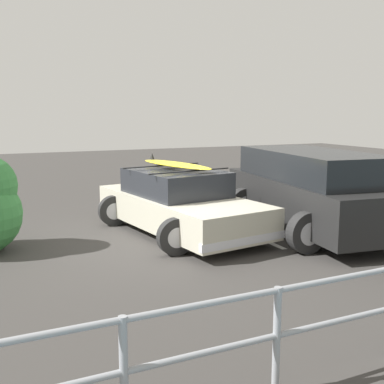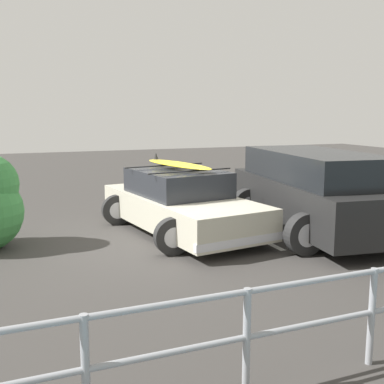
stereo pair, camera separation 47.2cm
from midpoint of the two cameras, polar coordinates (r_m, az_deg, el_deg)
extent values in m
cube|color=#383533|center=(9.52, -5.04, -5.84)|extent=(44.00, 44.00, 0.02)
cube|color=silver|center=(10.65, 3.57, -4.08)|extent=(0.12, 3.93, 0.00)
cube|color=#B7B29E|center=(10.03, -2.77, -2.12)|extent=(2.40, 4.53, 0.60)
cube|color=#23262B|center=(10.08, -3.29, 1.15)|extent=(1.86, 2.28, 0.51)
cube|color=silver|center=(8.36, 4.57, -5.78)|extent=(1.82, 0.37, 0.14)
cube|color=silver|center=(11.90, -7.89, -1.22)|extent=(1.82, 0.37, 0.14)
cylinder|color=black|center=(9.49, 6.10, -3.76)|extent=(0.67, 0.18, 0.67)
cylinder|color=#B7B7BC|center=(9.49, 6.10, -3.76)|extent=(0.37, 0.19, 0.37)
cylinder|color=black|center=(8.49, -3.55, -5.32)|extent=(0.67, 0.18, 0.67)
cylinder|color=#B7B7BC|center=(8.49, -3.55, -5.32)|extent=(0.37, 0.19, 0.37)
cylinder|color=black|center=(11.64, -2.20, -1.23)|extent=(0.67, 0.18, 0.67)
cylinder|color=#B7B7BC|center=(11.64, -2.20, -1.23)|extent=(0.37, 0.19, 0.37)
cylinder|color=black|center=(10.84, -10.51, -2.19)|extent=(0.67, 0.18, 0.67)
cylinder|color=#B7B7BC|center=(10.84, -10.51, -2.19)|extent=(0.37, 0.19, 0.37)
cylinder|color=black|center=(9.55, -1.62, 2.50)|extent=(1.86, 0.30, 0.03)
cylinder|color=black|center=(10.54, -4.84, 3.13)|extent=(1.86, 0.30, 0.03)
ellipsoid|color=yellow|center=(10.20, -3.25, 3.27)|extent=(1.02, 2.36, 0.09)
cone|color=black|center=(10.96, -5.98, 4.28)|extent=(0.10, 0.10, 0.14)
cube|color=black|center=(10.31, 12.57, -0.90)|extent=(2.32, 4.80, 0.87)
cube|color=black|center=(10.21, 12.72, 3.12)|extent=(2.05, 3.77, 0.58)
cylinder|color=black|center=(12.41, 7.00, 1.47)|extent=(0.70, 0.26, 0.68)
cylinder|color=black|center=(8.76, 11.90, -4.76)|extent=(0.75, 0.22, 0.75)
cylinder|color=#B7B7BC|center=(8.76, 11.90, -4.76)|extent=(0.41, 0.23, 0.41)
cylinder|color=black|center=(12.00, 12.96, -0.93)|extent=(0.75, 0.22, 0.75)
cylinder|color=#B7B7BC|center=(12.00, 12.96, -0.93)|extent=(0.41, 0.23, 0.41)
cylinder|color=black|center=(11.19, 4.91, -1.47)|extent=(0.75, 0.22, 0.75)
cylinder|color=#B7B7BC|center=(11.19, 4.91, -1.47)|extent=(0.41, 0.23, 0.41)
cylinder|color=gray|center=(4.49, 6.90, -17.15)|extent=(0.07, 0.07, 1.00)
cylinder|color=gray|center=(4.00, -11.66, -20.83)|extent=(0.07, 0.07, 1.00)
camera|label=1|loc=(0.24, -91.44, -0.24)|focal=45.00mm
camera|label=2|loc=(0.24, 88.56, 0.24)|focal=45.00mm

